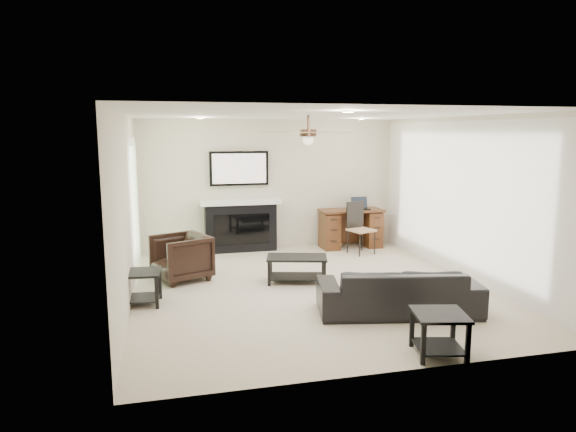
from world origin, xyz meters
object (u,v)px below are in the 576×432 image
at_px(coffee_table, 297,269).
at_px(sofa, 398,290).
at_px(armchair, 181,257).
at_px(desk, 351,228).
at_px(fireplace_unit, 241,202).

bearing_deg(coffee_table, sofa, -45.69).
xyz_separation_m(armchair, desk, (3.34, 1.50, 0.02)).
distance_m(sofa, fireplace_unit, 4.15).
bearing_deg(desk, sofa, -101.48).
xyz_separation_m(fireplace_unit, desk, (2.16, -0.19, -0.57)).
bearing_deg(armchair, sofa, 27.73).
bearing_deg(coffee_table, desk, 66.32).
xyz_separation_m(coffee_table, desk, (1.64, 2.05, 0.18)).
distance_m(sofa, coffee_table, 1.84).
relative_size(armchair, coffee_table, 0.87).
bearing_deg(fireplace_unit, desk, -4.93).
bearing_deg(fireplace_unit, armchair, -125.07).
bearing_deg(desk, coffee_table, -128.63).
relative_size(armchair, desk, 0.64).
bearing_deg(fireplace_unit, sofa, -69.80).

